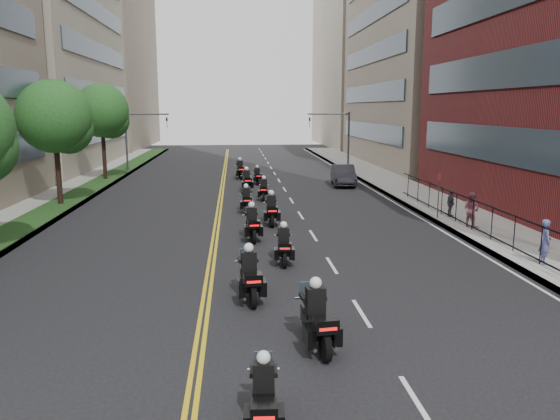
% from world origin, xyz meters
% --- Properties ---
extents(ground, '(160.00, 160.00, 0.00)m').
position_xyz_m(ground, '(0.00, 0.00, 0.00)').
color(ground, black).
rests_on(ground, ground).
extents(sidewalk_right, '(4.00, 90.00, 0.15)m').
position_xyz_m(sidewalk_right, '(12.00, 25.00, 0.07)').
color(sidewalk_right, gray).
rests_on(sidewalk_right, ground).
extents(sidewalk_left, '(4.00, 90.00, 0.15)m').
position_xyz_m(sidewalk_left, '(-12.00, 25.00, 0.07)').
color(sidewalk_left, gray).
rests_on(sidewalk_left, ground).
extents(grass_strip, '(2.00, 90.00, 0.04)m').
position_xyz_m(grass_strip, '(-11.20, 25.00, 0.17)').
color(grass_strip, '#1A3914').
rests_on(grass_strip, sidewalk_left).
extents(building_right_tan, '(15.11, 28.00, 30.00)m').
position_xyz_m(building_right_tan, '(21.48, 48.00, 15.00)').
color(building_right_tan, '#7C6D5B').
rests_on(building_right_tan, ground).
extents(building_right_far, '(15.00, 28.00, 26.00)m').
position_xyz_m(building_right_far, '(21.50, 78.00, 13.00)').
color(building_right_far, gray).
rests_on(building_right_far, ground).
extents(building_left_far, '(16.00, 28.00, 26.00)m').
position_xyz_m(building_left_far, '(-22.00, 78.00, 13.00)').
color(building_left_far, '#7C6D5B').
rests_on(building_left_far, ground).
extents(iron_fence, '(0.05, 28.00, 1.50)m').
position_xyz_m(iron_fence, '(11.00, 12.00, 0.90)').
color(iron_fence, black).
rests_on(iron_fence, sidewalk_right).
extents(street_trees, '(4.40, 38.40, 7.98)m').
position_xyz_m(street_trees, '(-11.05, 18.61, 5.13)').
color(street_trees, black).
rests_on(street_trees, ground).
extents(traffic_signal_right, '(4.09, 0.20, 5.60)m').
position_xyz_m(traffic_signal_right, '(9.54, 42.00, 3.70)').
color(traffic_signal_right, '#3F3F44').
rests_on(traffic_signal_right, ground).
extents(traffic_signal_left, '(4.09, 0.20, 5.60)m').
position_xyz_m(traffic_signal_left, '(-9.54, 42.00, 3.70)').
color(traffic_signal_left, '#3F3F44').
rests_on(traffic_signal_left, ground).
extents(motorcycle_0, '(0.50, 2.10, 1.55)m').
position_xyz_m(motorcycle_0, '(-0.01, -0.72, 0.61)').
color(motorcycle_0, black).
rests_on(motorcycle_0, ground).
extents(motorcycle_1, '(0.72, 2.47, 1.82)m').
position_xyz_m(motorcycle_1, '(1.52, 2.78, 0.72)').
color(motorcycle_1, black).
rests_on(motorcycle_1, ground).
extents(motorcycle_2, '(0.69, 2.46, 1.82)m').
position_xyz_m(motorcycle_2, '(-0.07, 6.45, 0.72)').
color(motorcycle_2, black).
rests_on(motorcycle_2, ground).
extents(motorcycle_3, '(0.53, 2.23, 1.64)m').
position_xyz_m(motorcycle_3, '(1.38, 10.49, 0.65)').
color(motorcycle_3, black).
rests_on(motorcycle_3, ground).
extents(motorcycle_4, '(0.63, 2.39, 1.76)m').
position_xyz_m(motorcycle_4, '(0.27, 14.43, 0.70)').
color(motorcycle_4, black).
rests_on(motorcycle_4, ground).
extents(motorcycle_5, '(0.56, 2.44, 1.80)m').
position_xyz_m(motorcycle_5, '(1.39, 17.69, 0.71)').
color(motorcycle_5, black).
rests_on(motorcycle_5, ground).
extents(motorcycle_6, '(0.53, 2.25, 1.66)m').
position_xyz_m(motorcycle_6, '(0.16, 21.26, 0.66)').
color(motorcycle_6, black).
rests_on(motorcycle_6, ground).
extents(motorcycle_7, '(0.56, 2.18, 1.61)m').
position_xyz_m(motorcycle_7, '(1.41, 25.39, 0.64)').
color(motorcycle_7, black).
rests_on(motorcycle_7, ground).
extents(motorcycle_8, '(0.62, 2.41, 1.78)m').
position_xyz_m(motorcycle_8, '(0.38, 29.37, 0.70)').
color(motorcycle_8, black).
rests_on(motorcycle_8, ground).
extents(motorcycle_9, '(0.58, 2.06, 1.52)m').
position_xyz_m(motorcycle_9, '(1.30, 32.91, 0.60)').
color(motorcycle_9, black).
rests_on(motorcycle_9, ground).
extents(motorcycle_10, '(0.70, 2.48, 1.83)m').
position_xyz_m(motorcycle_10, '(-0.01, 36.45, 0.72)').
color(motorcycle_10, black).
rests_on(motorcycle_10, ground).
extents(parked_sedan, '(2.14, 4.94, 1.58)m').
position_xyz_m(parked_sedan, '(8.00, 31.85, 0.79)').
color(parked_sedan, black).
rests_on(parked_sedan, ground).
extents(pedestrian_a, '(0.53, 0.70, 1.73)m').
position_xyz_m(pedestrian_a, '(11.20, 9.06, 1.01)').
color(pedestrian_a, '#4D548E').
rests_on(pedestrian_a, sidewalk_right).
extents(pedestrian_b, '(1.03, 1.08, 1.77)m').
position_xyz_m(pedestrian_b, '(11.20, 15.63, 1.03)').
color(pedestrian_b, '#94515E').
rests_on(pedestrian_b, sidewalk_right).
extents(pedestrian_c, '(0.36, 0.86, 1.47)m').
position_xyz_m(pedestrian_c, '(11.20, 18.22, 0.89)').
color(pedestrian_c, '#3F3F46').
rests_on(pedestrian_c, sidewalk_right).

